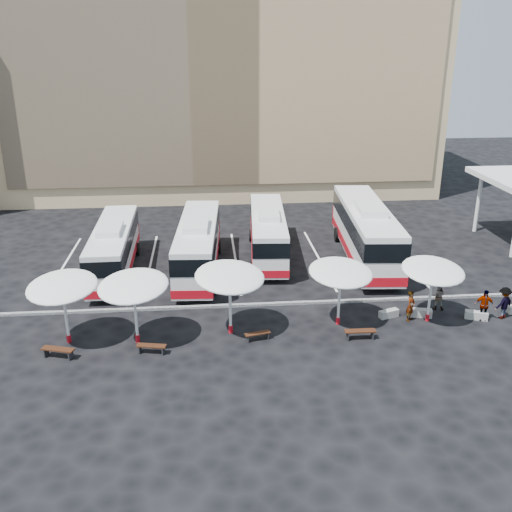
{
  "coord_description": "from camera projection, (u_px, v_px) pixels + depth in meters",
  "views": [
    {
      "loc": [
        -2.0,
        -29.86,
        14.62
      ],
      "look_at": [
        1.0,
        3.0,
        2.2
      ],
      "focal_mm": 40.0,
      "sensor_mm": 36.0,
      "label": 1
    }
  ],
  "objects": [
    {
      "name": "curb_divider",
      "position": [
        243.0,
        305.0,
        33.59
      ],
      "size": [
        34.0,
        0.25,
        0.15
      ],
      "primitive_type": "cube",
      "color": "black",
      "rests_on": "ground"
    },
    {
      "name": "bus_1",
      "position": [
        198.0,
        244.0,
        38.24
      ],
      "size": [
        3.29,
        11.9,
        3.73
      ],
      "rotation": [
        0.0,
        0.0,
        -0.06
      ],
      "color": "white",
      "rests_on": "ground"
    },
    {
      "name": "bay_lines",
      "position": [
        236.0,
        261.0,
        40.61
      ],
      "size": [
        24.15,
        12.0,
        0.01
      ],
      "color": "white",
      "rests_on": "ground"
    },
    {
      "name": "passenger_3",
      "position": [
        504.0,
        303.0,
        31.87
      ],
      "size": [
        1.38,
        1.12,
        1.86
      ],
      "primitive_type": "imported",
      "rotation": [
        0.0,
        0.0,
        3.56
      ],
      "color": "black",
      "rests_on": "ground"
    },
    {
      "name": "sunshade_4",
      "position": [
        433.0,
        271.0,
        30.82
      ],
      "size": [
        3.97,
        4.0,
        3.54
      ],
      "rotation": [
        0.0,
        0.0,
        0.19
      ],
      "color": "white",
      "rests_on": "ground"
    },
    {
      "name": "conc_bench_0",
      "position": [
        389.0,
        314.0,
        32.22
      ],
      "size": [
        1.22,
        0.75,
        0.43
      ],
      "primitive_type": "cube",
      "rotation": [
        0.0,
        0.0,
        0.34
      ],
      "color": "gray",
      "rests_on": "ground"
    },
    {
      "name": "conc_bench_1",
      "position": [
        421.0,
        313.0,
        32.27
      ],
      "size": [
        1.29,
        0.67,
        0.46
      ],
      "primitive_type": "cube",
      "rotation": [
        0.0,
        0.0,
        -0.22
      ],
      "color": "gray",
      "rests_on": "ground"
    },
    {
      "name": "sandstone_building",
      "position": [
        221.0,
        63.0,
        58.41
      ],
      "size": [
        42.0,
        18.25,
        29.6
      ],
      "color": "tan",
      "rests_on": "ground"
    },
    {
      "name": "wood_bench_0",
      "position": [
        58.0,
        351.0,
        28.03
      ],
      "size": [
        1.7,
        0.9,
        0.5
      ],
      "rotation": [
        0.0,
        0.0,
        -0.29
      ],
      "color": "black",
      "rests_on": "ground"
    },
    {
      "name": "passenger_0",
      "position": [
        411.0,
        306.0,
        31.64
      ],
      "size": [
        0.74,
        0.76,
        1.75
      ],
      "primitive_type": "imported",
      "rotation": [
        0.0,
        0.0,
        0.84
      ],
      "color": "black",
      "rests_on": "ground"
    },
    {
      "name": "bus_3",
      "position": [
        366.0,
        230.0,
        40.34
      ],
      "size": [
        3.89,
        13.48,
        4.22
      ],
      "rotation": [
        0.0,
        0.0,
        -0.08
      ],
      "color": "white",
      "rests_on": "ground"
    },
    {
      "name": "sunshade_2",
      "position": [
        230.0,
        277.0,
        29.44
      ],
      "size": [
        4.73,
        4.76,
        3.8
      ],
      "rotation": [
        0.0,
        0.0,
        0.38
      ],
      "color": "white",
      "rests_on": "ground"
    },
    {
      "name": "wood_bench_2",
      "position": [
        258.0,
        335.0,
        29.71
      ],
      "size": [
        1.41,
        0.68,
        0.42
      ],
      "rotation": [
        0.0,
        0.0,
        0.24
      ],
      "color": "black",
      "rests_on": "ground"
    },
    {
      "name": "conc_bench_2",
      "position": [
        476.0,
        315.0,
        32.0
      ],
      "size": [
        1.29,
        0.82,
        0.46
      ],
      "primitive_type": "cube",
      "rotation": [
        0.0,
        0.0,
        -0.37
      ],
      "color": "gray",
      "rests_on": "ground"
    },
    {
      "name": "bus_0",
      "position": [
        114.0,
        247.0,
        38.02
      ],
      "size": [
        2.74,
        11.11,
        3.51
      ],
      "rotation": [
        0.0,
        0.0,
        0.02
      ],
      "color": "white",
      "rests_on": "ground"
    },
    {
      "name": "sunshade_1",
      "position": [
        133.0,
        286.0,
        28.51
      ],
      "size": [
        4.42,
        4.45,
        3.72
      ],
      "rotation": [
        0.0,
        0.0,
        -0.29
      ],
      "color": "white",
      "rests_on": "ground"
    },
    {
      "name": "wood_bench_1",
      "position": [
        151.0,
        347.0,
        28.43
      ],
      "size": [
        1.54,
        0.68,
        0.46
      ],
      "rotation": [
        0.0,
        0.0,
        -0.2
      ],
      "color": "black",
      "rests_on": "ground"
    },
    {
      "name": "passenger_1",
      "position": [
        438.0,
        296.0,
        32.96
      ],
      "size": [
        0.97,
        0.86,
        1.66
      ],
      "primitive_type": "imported",
      "rotation": [
        0.0,
        0.0,
        2.8
      ],
      "color": "black",
      "rests_on": "ground"
    },
    {
      "name": "sunshade_0",
      "position": [
        62.0,
        287.0,
        28.51
      ],
      "size": [
        4.21,
        4.24,
        3.68
      ],
      "rotation": [
        0.0,
        0.0,
        -0.22
      ],
      "color": "white",
      "rests_on": "ground"
    },
    {
      "name": "sunshade_3",
      "position": [
        341.0,
        273.0,
        30.44
      ],
      "size": [
        4.19,
        4.23,
        3.6
      ],
      "rotation": [
        0.0,
        0.0,
        0.25
      ],
      "color": "white",
      "rests_on": "ground"
    },
    {
      "name": "wood_bench_3",
      "position": [
        360.0,
        332.0,
        29.79
      ],
      "size": [
        1.65,
        0.46,
        0.5
      ],
      "rotation": [
        0.0,
        0.0,
        -0.01
      ],
      "color": "black",
      "rests_on": "ground"
    },
    {
      "name": "bus_2",
      "position": [
        268.0,
        232.0,
        41.01
      ],
      "size": [
        3.2,
        11.35,
        3.56
      ],
      "rotation": [
        0.0,
        0.0,
        -0.07
      ],
      "color": "white",
      "rests_on": "ground"
    },
    {
      "name": "ground",
      "position": [
        244.0,
        310.0,
        33.15
      ],
      "size": [
        120.0,
        120.0,
        0.0
      ],
      "primitive_type": "plane",
      "color": "black",
      "rests_on": "ground"
    },
    {
      "name": "passenger_2",
      "position": [
        484.0,
        305.0,
        31.65
      ],
      "size": [
        1.14,
        0.71,
        1.81
      ],
      "primitive_type": "imported",
      "rotation": [
        0.0,
        0.0,
        -0.27
      ],
      "color": "black",
      "rests_on": "ground"
    }
  ]
}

